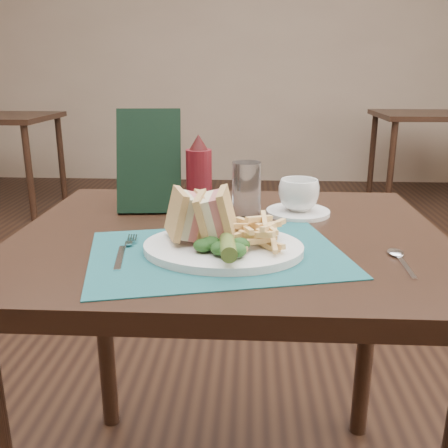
% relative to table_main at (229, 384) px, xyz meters
% --- Properties ---
extents(floor, '(7.00, 7.00, 0.00)m').
position_rel_table_main_xyz_m(floor, '(0.00, 0.50, -0.38)').
color(floor, black).
rests_on(floor, ground).
extents(wall_back, '(6.00, 0.00, 6.00)m').
position_rel_table_main_xyz_m(wall_back, '(0.00, 4.00, -0.38)').
color(wall_back, tan).
rests_on(wall_back, ground).
extents(table_main, '(0.90, 0.75, 0.75)m').
position_rel_table_main_xyz_m(table_main, '(0.00, 0.00, 0.00)').
color(table_main, black).
rests_on(table_main, ground).
extents(table_bg_right, '(0.90, 0.75, 0.75)m').
position_rel_table_main_xyz_m(table_bg_right, '(1.51, 3.17, 0.00)').
color(table_bg_right, black).
rests_on(table_bg_right, ground).
extents(placemat, '(0.53, 0.43, 0.00)m').
position_rel_table_main_xyz_m(placemat, '(-0.02, -0.13, 0.38)').
color(placemat, '#1A5053').
rests_on(placemat, table_main).
extents(plate, '(0.32, 0.26, 0.01)m').
position_rel_table_main_xyz_m(plate, '(-0.01, -0.13, 0.38)').
color(plate, white).
rests_on(plate, placemat).
extents(sandwich_half_a, '(0.10, 0.12, 0.10)m').
position_rel_table_main_xyz_m(sandwich_half_a, '(-0.09, -0.11, 0.44)').
color(sandwich_half_a, tan).
rests_on(sandwich_half_a, plate).
extents(sandwich_half_b, '(0.08, 0.10, 0.10)m').
position_rel_table_main_xyz_m(sandwich_half_b, '(-0.04, -0.11, 0.44)').
color(sandwich_half_b, tan).
rests_on(sandwich_half_b, plate).
extents(kale_garnish, '(0.11, 0.08, 0.03)m').
position_rel_table_main_xyz_m(kale_garnish, '(-0.01, -0.18, 0.41)').
color(kale_garnish, '#163814').
rests_on(kale_garnish, plate).
extents(pickle_spear, '(0.04, 0.12, 0.03)m').
position_rel_table_main_xyz_m(pickle_spear, '(0.01, -0.19, 0.41)').
color(pickle_spear, '#4C6325').
rests_on(pickle_spear, plate).
extents(fries_pile, '(0.18, 0.20, 0.05)m').
position_rel_table_main_xyz_m(fries_pile, '(0.06, -0.12, 0.42)').
color(fries_pile, '#EBC175').
rests_on(fries_pile, plate).
extents(fork, '(0.06, 0.17, 0.01)m').
position_rel_table_main_xyz_m(fork, '(-0.19, -0.14, 0.38)').
color(fork, silver).
rests_on(fork, placemat).
extents(spoon, '(0.04, 0.15, 0.01)m').
position_rel_table_main_xyz_m(spoon, '(0.32, -0.16, 0.38)').
color(spoon, silver).
rests_on(spoon, table_main).
extents(saucer, '(0.16, 0.16, 0.01)m').
position_rel_table_main_xyz_m(saucer, '(0.16, 0.14, 0.38)').
color(saucer, white).
rests_on(saucer, table_main).
extents(coffee_cup, '(0.13, 0.13, 0.07)m').
position_rel_table_main_xyz_m(coffee_cup, '(0.16, 0.14, 0.42)').
color(coffee_cup, white).
rests_on(coffee_cup, saucer).
extents(drinking_glass, '(0.08, 0.08, 0.13)m').
position_rel_table_main_xyz_m(drinking_glass, '(0.03, 0.11, 0.44)').
color(drinking_glass, white).
rests_on(drinking_glass, table_main).
extents(ketchup_bottle, '(0.08, 0.08, 0.19)m').
position_rel_table_main_xyz_m(ketchup_bottle, '(-0.08, 0.16, 0.47)').
color(ketchup_bottle, '#5A0F16').
rests_on(ketchup_bottle, table_main).
extents(check_presenter, '(0.16, 0.11, 0.24)m').
position_rel_table_main_xyz_m(check_presenter, '(-0.20, 0.16, 0.50)').
color(check_presenter, black).
rests_on(check_presenter, table_main).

